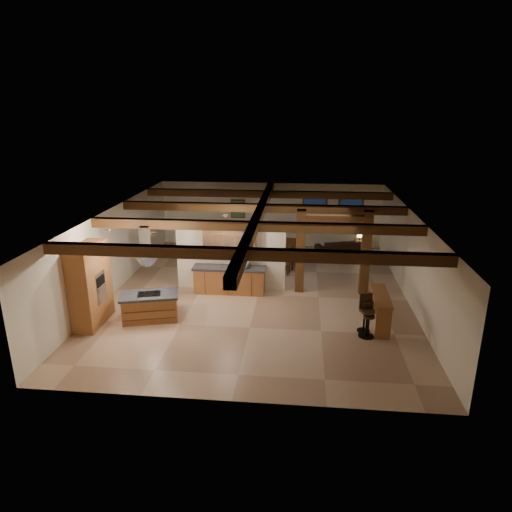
{
  "coord_description": "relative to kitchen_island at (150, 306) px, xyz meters",
  "views": [
    {
      "loc": [
        1.37,
        -14.41,
        6.14
      ],
      "look_at": [
        -0.12,
        0.5,
        1.23
      ],
      "focal_mm": 32.0,
      "sensor_mm": 36.0,
      "label": 1
    }
  ],
  "objects": [
    {
      "name": "dining_table",
      "position": [
        3.35,
        5.15,
        -0.1
      ],
      "size": [
        1.83,
        1.02,
        0.64
      ],
      "primitive_type": "imported",
      "rotation": [
        0.0,
        0.0,
        0.0
      ],
      "color": "#3D170F",
      "rests_on": "ground"
    },
    {
      "name": "back_counter",
      "position": [
        2.05,
        2.34,
        0.05
      ],
      "size": [
        2.5,
        0.66,
        0.94
      ],
      "color": "#975D30",
      "rests_on": "ground"
    },
    {
      "name": "timber_posts",
      "position": [
        5.55,
        2.73,
        1.34
      ],
      "size": [
        2.5,
        0.3,
        2.9
      ],
      "color": "#3F250F",
      "rests_on": "ground"
    },
    {
      "name": "sofa",
      "position": [
        6.14,
        7.27,
        -0.14
      ],
      "size": [
        2.11,
        1.37,
        0.57
      ],
      "primitive_type": "imported",
      "rotation": [
        0.0,
        0.0,
        3.47
      ],
      "color": "black",
      "rests_on": "ground"
    },
    {
      "name": "side_table",
      "position": [
        7.05,
        7.43,
        -0.14
      ],
      "size": [
        0.54,
        0.54,
        0.58
      ],
      "primitive_type": "cube",
      "rotation": [
        0.0,
        0.0,
        -0.18
      ],
      "color": "#3F250F",
      "rests_on": "ground"
    },
    {
      "name": "range_hood",
      "position": [
        -0.0,
        0.0,
        1.36
      ],
      "size": [
        1.1,
        1.1,
        1.4
      ],
      "color": "silver",
      "rests_on": "room_walls"
    },
    {
      "name": "upper_display_cabinet",
      "position": [
        2.05,
        2.54,
        1.42
      ],
      "size": [
        1.8,
        0.36,
        0.95
      ],
      "color": "#975D30",
      "rests_on": "partition_wall"
    },
    {
      "name": "partition_wall",
      "position": [
        2.05,
        2.73,
        0.67
      ],
      "size": [
        3.8,
        0.18,
        2.2
      ],
      "primitive_type": "cube",
      "color": "beige",
      "rests_on": "ground"
    },
    {
      "name": "table_lamp",
      "position": [
        7.05,
        7.43,
        0.37
      ],
      "size": [
        0.27,
        0.27,
        0.31
      ],
      "color": "black",
      "rests_on": "side_table"
    },
    {
      "name": "bar_stool_a",
      "position": [
        6.39,
        -0.45,
        0.09
      ],
      "size": [
        0.36,
        0.37,
        1.01
      ],
      "color": "black",
      "rests_on": "ground"
    },
    {
      "name": "room_walls",
      "position": [
        3.05,
        2.23,
        1.35
      ],
      "size": [
        12.0,
        12.0,
        12.0
      ],
      "color": "beige",
      "rests_on": "ground"
    },
    {
      "name": "ceiling_beams",
      "position": [
        3.05,
        2.23,
        2.33
      ],
      "size": [
        10.0,
        12.0,
        0.28
      ],
      "color": "#3F250F",
      "rests_on": "room_walls"
    },
    {
      "name": "ground",
      "position": [
        3.05,
        2.23,
        -0.43
      ],
      "size": [
        12.0,
        12.0,
        0.0
      ],
      "primitive_type": "plane",
      "color": "tan",
      "rests_on": "ground"
    },
    {
      "name": "kitchen_island",
      "position": [
        0.0,
        0.0,
        0.0
      ],
      "size": [
        1.88,
        1.31,
        0.85
      ],
      "color": "#975D30",
      "rests_on": "ground"
    },
    {
      "name": "dining_chairs",
      "position": [
        3.35,
        5.15,
        0.15
      ],
      "size": [
        2.01,
        2.01,
        1.13
      ],
      "color": "#3F250F",
      "rests_on": "ground"
    },
    {
      "name": "bar_counter",
      "position": [
        6.82,
        0.3,
        0.23
      ],
      "size": [
        0.51,
        1.85,
        0.97
      ],
      "color": "#975D30",
      "rests_on": "ground"
    },
    {
      "name": "bar_stool_b",
      "position": [
        6.35,
        -0.41,
        0.2
      ],
      "size": [
        0.44,
        0.46,
        1.23
      ],
      "color": "black",
      "rests_on": "ground"
    },
    {
      "name": "pantry_cabinet",
      "position": [
        -1.61,
        -0.37,
        0.77
      ],
      "size": [
        0.67,
        1.6,
        2.4
      ],
      "color": "#975D30",
      "rests_on": "ground"
    },
    {
      "name": "bar_stool_c",
      "position": [
        6.34,
        -0.1,
        0.12
      ],
      "size": [
        0.38,
        0.39,
        1.07
      ],
      "color": "black",
      "rests_on": "ground"
    },
    {
      "name": "recessed_cans",
      "position": [
        0.52,
        0.3,
        2.44
      ],
      "size": [
        3.16,
        2.46,
        0.03
      ],
      "color": "silver",
      "rests_on": "room_walls"
    },
    {
      "name": "microwave",
      "position": [
        2.51,
        2.34,
        0.64
      ],
      "size": [
        0.53,
        0.43,
        0.25
      ],
      "primitive_type": "imported",
      "rotation": [
        0.0,
        0.0,
        2.84
      ],
      "color": "silver",
      "rests_on": "back_counter"
    },
    {
      "name": "back_windows",
      "position": [
        5.85,
        8.16,
        1.07
      ],
      "size": [
        2.7,
        0.07,
        1.7
      ],
      "color": "#3F250F",
      "rests_on": "room_walls"
    },
    {
      "name": "framed_art",
      "position": [
        1.55,
        8.17,
        1.27
      ],
      "size": [
        0.65,
        0.05,
        0.85
      ],
      "color": "#3F250F",
      "rests_on": "room_walls"
    }
  ]
}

